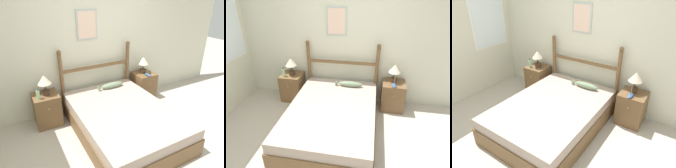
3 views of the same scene
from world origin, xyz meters
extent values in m
plane|color=#B7AD9E|center=(0.00, 0.00, 0.00)|extent=(16.00, 16.00, 0.00)
cube|color=beige|center=(0.00, 1.73, 1.27)|extent=(6.40, 0.06, 2.55)
cube|color=#ADB7B2|center=(-0.15, 1.69, 1.63)|extent=(0.39, 0.02, 0.53)
cube|color=beige|center=(-0.15, 1.68, 1.63)|extent=(0.33, 0.01, 0.47)
cube|color=white|center=(-2.10, 1.15, 1.50)|extent=(0.01, 0.84, 1.15)
cube|color=white|center=(-2.09, 1.15, 1.50)|extent=(0.01, 0.76, 1.07)
cube|color=brown|center=(-0.02, 0.61, 0.14)|extent=(1.46, 2.05, 0.29)
cube|color=tan|center=(-0.02, 0.61, 0.37)|extent=(1.42, 2.01, 0.17)
cylinder|color=brown|center=(-0.72, 1.60, 0.59)|extent=(0.07, 0.07, 1.19)
sphere|color=brown|center=(-0.72, 1.60, 1.22)|extent=(0.08, 0.08, 0.08)
cylinder|color=brown|center=(0.67, 1.60, 0.59)|extent=(0.07, 0.07, 1.19)
sphere|color=brown|center=(0.67, 1.60, 1.22)|extent=(0.08, 0.08, 0.08)
cube|color=brown|center=(-0.02, 1.60, 0.86)|extent=(1.39, 0.05, 0.05)
cube|color=brown|center=(-1.07, 1.45, 0.28)|extent=(0.43, 0.44, 0.57)
sphere|color=tan|center=(-1.07, 1.22, 0.41)|extent=(0.02, 0.02, 0.02)
cube|color=brown|center=(1.02, 1.45, 0.28)|extent=(0.43, 0.44, 0.57)
sphere|color=tan|center=(1.02, 1.22, 0.41)|extent=(0.02, 0.02, 0.02)
cylinder|color=#422D1E|center=(-1.05, 1.44, 0.61)|extent=(0.12, 0.12, 0.09)
cylinder|color=#422D1E|center=(-1.05, 1.44, 0.72)|extent=(0.02, 0.02, 0.11)
cone|color=beige|center=(-1.05, 1.44, 0.85)|extent=(0.22, 0.22, 0.15)
cylinder|color=#422D1E|center=(1.00, 1.48, 0.61)|extent=(0.12, 0.12, 0.09)
cylinder|color=#422D1E|center=(1.00, 1.48, 0.72)|extent=(0.02, 0.02, 0.11)
cone|color=beige|center=(1.00, 1.48, 0.85)|extent=(0.22, 0.22, 0.15)
cylinder|color=#99C699|center=(-1.19, 1.34, 0.65)|extent=(0.06, 0.06, 0.16)
sphere|color=#333338|center=(-1.19, 1.34, 0.74)|extent=(0.04, 0.04, 0.04)
ellipsoid|color=#335684|center=(1.00, 1.31, 0.59)|extent=(0.08, 0.19, 0.04)
cylinder|color=#997F56|center=(1.00, 1.31, 0.69)|extent=(0.01, 0.01, 0.15)
ellipsoid|color=gray|center=(0.19, 1.36, 0.51)|extent=(0.47, 0.12, 0.11)
cone|color=gray|center=(-0.08, 1.36, 0.51)|extent=(0.07, 0.10, 0.10)
camera|label=1|loc=(-1.49, -1.73, 2.16)|focal=32.00mm
camera|label=2|loc=(0.58, -2.08, 2.33)|focal=32.00mm
camera|label=3|loc=(1.66, -1.56, 2.21)|focal=32.00mm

